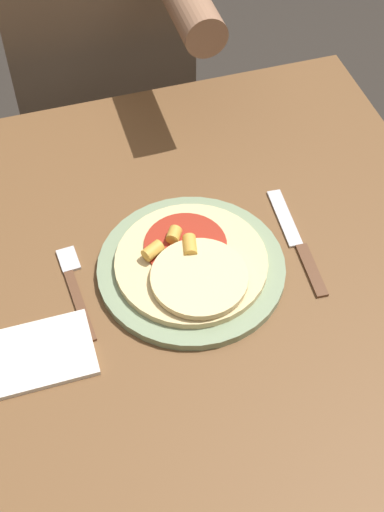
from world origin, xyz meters
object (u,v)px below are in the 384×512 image
(dining_table, at_px, (166,324))
(pizza, at_px, (193,265))
(person_diner, at_px, (95,22))
(plate, at_px, (192,270))
(knife, at_px, (297,243))
(fork, at_px, (75,286))

(dining_table, relative_size, pizza, 4.18)
(dining_table, bearing_deg, pizza, -11.66)
(person_diner, bearing_deg, pizza, -89.85)
(plate, xyz_separation_m, knife, (0.17, 0.01, -0.00))
(knife, distance_m, person_diner, 0.70)
(dining_table, height_order, knife, knife)
(plate, bearing_deg, pizza, -98.67)
(fork, xyz_separation_m, person_diner, (0.17, 0.66, -0.00))
(plate, height_order, person_diner, person_diner)
(dining_table, bearing_deg, fork, 170.80)
(dining_table, height_order, fork, fork)
(pizza, relative_size, fork, 1.29)
(plate, bearing_deg, fork, 171.88)
(plate, relative_size, person_diner, 0.22)
(pizza, xyz_separation_m, knife, (0.17, 0.01, -0.02))
(plate, height_order, pizza, pizza)
(dining_table, distance_m, person_diner, 0.69)
(plate, height_order, knife, plate)
(pizza, height_order, fork, pizza)
(plate, relative_size, pizza, 1.24)
(knife, relative_size, person_diner, 0.17)
(fork, bearing_deg, dining_table, -9.20)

